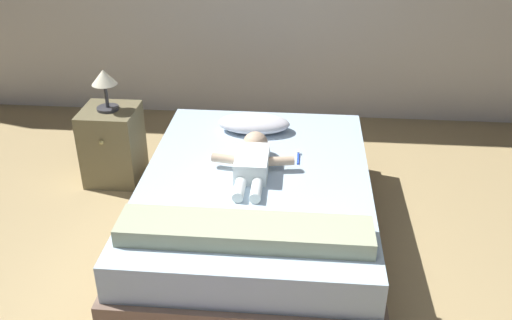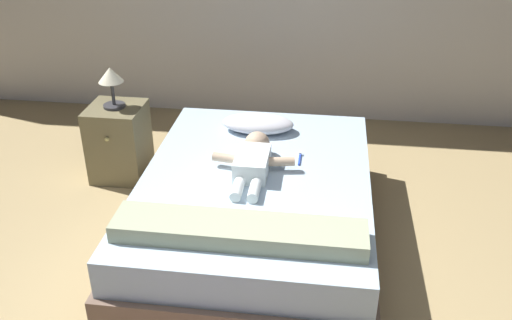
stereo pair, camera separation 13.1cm
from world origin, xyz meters
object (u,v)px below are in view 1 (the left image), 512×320
at_px(lamp, 104,82).
at_px(nightstand, 113,145).
at_px(baby, 253,160).
at_px(toothbrush, 298,157).
at_px(bed, 256,207).
at_px(pillow, 254,123).

bearing_deg(lamp, nightstand, -90.00).
xyz_separation_m(baby, lamp, (-1.08, 0.60, 0.24)).
height_order(baby, toothbrush, baby).
bearing_deg(baby, toothbrush, 31.39).
distance_m(bed, baby, 0.31).
xyz_separation_m(pillow, lamp, (-1.04, 0.06, 0.25)).
distance_m(pillow, baby, 0.54).
xyz_separation_m(pillow, baby, (0.04, -0.54, 0.01)).
distance_m(pillow, lamp, 1.07).
height_order(pillow, nightstand, pillow).
height_order(toothbrush, lamp, lamp).
xyz_separation_m(pillow, toothbrush, (0.31, -0.37, -0.05)).
height_order(bed, nightstand, nightstand).
xyz_separation_m(baby, nightstand, (-1.08, 0.60, -0.25)).
height_order(pillow, baby, baby).
height_order(bed, baby, baby).
bearing_deg(baby, bed, -67.32).
xyz_separation_m(bed, pillow, (-0.07, 0.60, 0.29)).
xyz_separation_m(baby, toothbrush, (0.27, 0.17, -0.06)).
height_order(baby, nightstand, baby).
height_order(toothbrush, nightstand, nightstand).
relative_size(baby, nightstand, 1.16).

